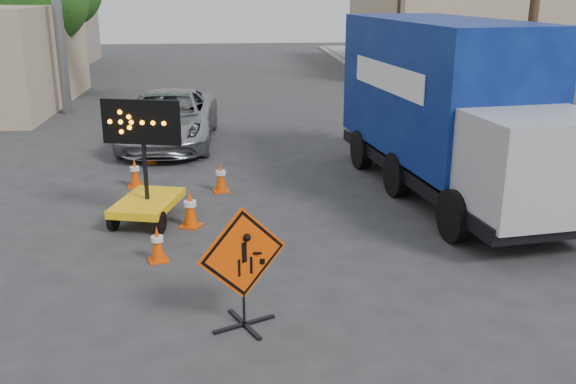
{
  "coord_description": "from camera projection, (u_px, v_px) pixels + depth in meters",
  "views": [
    {
      "loc": [
        -0.26,
        -7.26,
        4.7
      ],
      "look_at": [
        0.71,
        3.25,
        1.31
      ],
      "focal_mm": 40.0,
      "sensor_mm": 36.0,
      "label": 1
    }
  ],
  "objects": [
    {
      "name": "cone_b",
      "position": [
        190.0,
        208.0,
        13.05
      ],
      "size": [
        0.52,
        0.52,
        0.78
      ],
      "rotation": [
        0.0,
        0.0,
        -0.41
      ],
      "color": "#E34404",
      "rests_on": "ground"
    },
    {
      "name": "cone_a",
      "position": [
        157.0,
        243.0,
        11.41
      ],
      "size": [
        0.42,
        0.42,
        0.67
      ],
      "rotation": [
        0.0,
        0.0,
        0.27
      ],
      "color": "#E34404",
      "rests_on": "ground"
    },
    {
      "name": "box_truck",
      "position": [
        450.0,
        118.0,
        14.78
      ],
      "size": [
        3.58,
        8.67,
        3.99
      ],
      "rotation": [
        0.0,
        0.0,
        0.13
      ],
      "color": "black",
      "rests_on": "ground"
    },
    {
      "name": "ground",
      "position": [
        257.0,
        365.0,
        8.34
      ],
      "size": [
        100.0,
        100.0,
        0.0
      ],
      "primitive_type": "plane",
      "color": "#2D2D30",
      "rests_on": "ground"
    },
    {
      "name": "cone_e",
      "position": [
        150.0,
        150.0,
        17.79
      ],
      "size": [
        0.41,
        0.41,
        0.76
      ],
      "rotation": [
        0.0,
        0.0,
        -0.07
      ],
      "color": "#E34404",
      "rests_on": "ground"
    },
    {
      "name": "pickup_truck",
      "position": [
        169.0,
        118.0,
        19.81
      ],
      "size": [
        2.93,
        5.97,
        1.63
      ],
      "primitive_type": "imported",
      "rotation": [
        0.0,
        0.0,
        -0.04
      ],
      "color": "#A7A9AF",
      "rests_on": "ground"
    },
    {
      "name": "building_right_far",
      "position": [
        456.0,
        30.0,
        37.22
      ],
      "size": [
        10.0,
        14.0,
        4.6
      ],
      "primitive_type": "cube",
      "color": "tan",
      "rests_on": "ground"
    },
    {
      "name": "cone_c",
      "position": [
        221.0,
        177.0,
        15.3
      ],
      "size": [
        0.43,
        0.43,
        0.73
      ],
      "rotation": [
        0.0,
        0.0,
        0.17
      ],
      "color": "#E34404",
      "rests_on": "ground"
    },
    {
      "name": "construction_sign",
      "position": [
        243.0,
        265.0,
        9.02
      ],
      "size": [
        1.26,
        0.91,
        1.83
      ],
      "rotation": [
        0.0,
        0.0,
        0.44
      ],
      "color": "black",
      "rests_on": "ground"
    },
    {
      "name": "curb_right",
      "position": [
        437.0,
        121.0,
        23.17
      ],
      "size": [
        0.4,
        60.0,
        0.12
      ],
      "primitive_type": "cube",
      "color": "gray",
      "rests_on": "ground"
    },
    {
      "name": "arrow_board",
      "position": [
        147.0,
        194.0,
        13.3
      ],
      "size": [
        1.6,
        2.02,
        2.57
      ],
      "rotation": [
        0.0,
        0.0,
        -0.25
      ],
      "color": "yellow",
      "rests_on": "ground"
    },
    {
      "name": "cone_d",
      "position": [
        135.0,
        173.0,
        15.67
      ],
      "size": [
        0.41,
        0.41,
        0.72
      ],
      "rotation": [
        0.0,
        0.0,
        0.13
      ],
      "color": "#E34404",
      "rests_on": "ground"
    },
    {
      "name": "sidewalk_right",
      "position": [
        498.0,
        119.0,
        23.37
      ],
      "size": [
        4.0,
        60.0,
        0.15
      ],
      "primitive_type": "cube",
      "color": "gray",
      "rests_on": "ground"
    },
    {
      "name": "tree_left_near",
      "position": [
        44.0,
        0.0,
        27.23
      ],
      "size": [
        3.71,
        3.71,
        6.03
      ],
      "color": "#44311D",
      "rests_on": "ground"
    }
  ]
}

